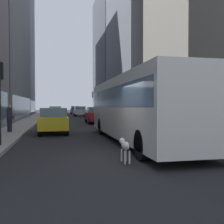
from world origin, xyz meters
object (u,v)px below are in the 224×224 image
car_red_coupe (96,115)px  car_black_suv (55,112)px  car_white_van (80,111)px  pedestrian_with_handbag (10,118)px  car_yellow_taxi (54,120)px  traffic_light_near (0,89)px  transit_bus (137,105)px  dalmatian_dog (125,146)px  car_blue_hatchback (75,110)px

car_red_coupe → car_black_suv: same height
car_red_coupe → car_black_suv: bearing=104.0°
car_black_suv → car_white_van: (4.00, 1.84, -0.00)m
car_black_suv → pedestrian_with_handbag: bearing=-96.2°
car_red_coupe → pedestrian_with_handbag: bearing=-127.9°
car_yellow_taxi → traffic_light_near: traffic_light_near is taller
transit_bus → dalmatian_dog: bearing=-112.1°
transit_bus → pedestrian_with_handbag: size_ratio=6.82×
car_red_coupe → traffic_light_near: size_ratio=1.22×
traffic_light_near → car_black_suv: bearing=86.0°
traffic_light_near → car_blue_hatchback: bearing=82.2°
car_yellow_taxi → traffic_light_near: 6.15m
car_white_van → car_blue_hatchback: (-0.00, 12.32, -0.00)m
transit_bus → dalmatian_dog: 4.78m
car_black_suv → car_blue_hatchback: (4.00, 14.16, -0.00)m
transit_bus → traffic_light_near: bearing=-173.6°
transit_bus → car_yellow_taxi: transit_bus is taller
car_white_van → car_blue_hatchback: bearing=90.0°
car_white_van → car_blue_hatchback: same height
car_black_suv → dalmatian_dog: car_black_suv is taller
transit_bus → car_yellow_taxi: bearing=129.5°
car_white_van → transit_bus: bearing=-90.0°
car_white_van → car_red_coupe: bearing=-90.0°
car_blue_hatchback → traffic_light_near: bearing=-97.8°
car_red_coupe → car_black_suv: size_ratio=0.93×
dalmatian_dog → car_blue_hatchback: bearing=87.9°
transit_bus → car_black_suv: 29.77m
pedestrian_with_handbag → car_blue_hatchback: bearing=80.3°
car_white_van → traffic_light_near: traffic_light_near is taller
car_blue_hatchback → traffic_light_near: size_ratio=1.23×
car_red_coupe → traffic_light_near: 15.45m
car_red_coupe → transit_bus: bearing=-90.0°
car_red_coupe → car_white_van: (0.00, 17.92, 0.00)m
car_red_coupe → dalmatian_dog: car_red_coupe is taller
dalmatian_dog → car_black_suv: bearing=93.8°
car_blue_hatchback → car_yellow_taxi: bearing=-95.9°
car_black_suv → car_yellow_taxi: bearing=-90.0°
car_white_van → pedestrian_with_handbag: pedestrian_with_handbag is taller
car_black_suv → dalmatian_dog: (2.26, -33.76, -0.31)m
transit_bus → car_yellow_taxi: size_ratio=2.76×
car_white_van → car_blue_hatchback: size_ratio=1.04×
car_white_van → traffic_light_near: (-6.10, -32.01, 1.61)m
traffic_light_near → transit_bus: bearing=6.4°
car_yellow_taxi → car_blue_hatchback: same height
car_yellow_taxi → car_white_van: bearing=81.4°
car_yellow_taxi → pedestrian_with_handbag: pedestrian_with_handbag is taller
car_white_van → car_blue_hatchback: 12.32m
car_blue_hatchback → pedestrian_with_handbag: bearing=-99.7°
transit_bus → car_white_van: transit_bus is taller
pedestrian_with_handbag → traffic_light_near: bearing=-84.3°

